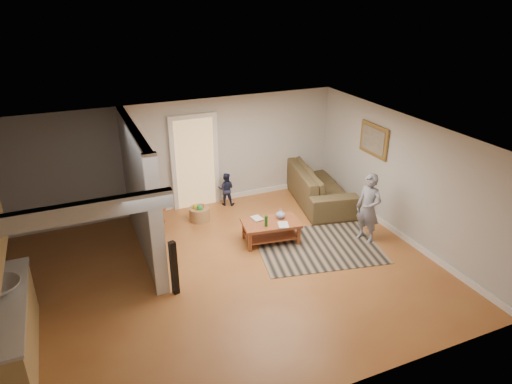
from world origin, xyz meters
TOP-DOWN VIEW (x-y plane):
  - ground at (0.00, 0.00)m, footprint 7.50×7.50m
  - room_shell at (-1.07, 0.43)m, footprint 7.54×6.02m
  - area_rug at (1.97, 0.15)m, footprint 2.66×2.16m
  - sofa at (3.10, 2.20)m, footprint 1.65×2.99m
  - coffee_table at (1.21, 0.74)m, footprint 1.21×0.82m
  - tv_console at (-0.94, 2.20)m, footprint 0.52×1.11m
  - speaker_left at (-1.00, -0.20)m, footprint 0.12×0.12m
  - speaker_right at (-1.00, 1.80)m, footprint 0.13×0.13m
  - toy_basket at (0.14, 2.19)m, footprint 0.45×0.45m
  - child at (3.00, 0.03)m, footprint 0.51×0.61m
  - toddler at (0.95, 2.70)m, footprint 0.48×0.44m

SIDE VIEW (x-z plane):
  - ground at x=0.00m, z-range 0.00..0.00m
  - sofa at x=3.10m, z-range -0.41..0.41m
  - child at x=3.00m, z-range -0.72..0.72m
  - toddler at x=0.95m, z-range -0.40..0.40m
  - area_rug at x=1.97m, z-range 0.00..0.01m
  - toy_basket at x=0.14m, z-range -0.03..0.37m
  - coffee_table at x=1.21m, z-range 0.01..0.68m
  - speaker_left at x=-1.00m, z-range 0.00..1.00m
  - speaker_right at x=-1.00m, z-range 0.00..1.04m
  - tv_console at x=-0.94m, z-range 0.15..1.07m
  - room_shell at x=-1.07m, z-range 0.20..2.72m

